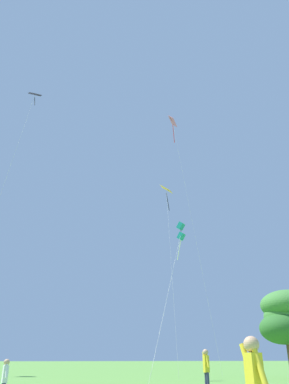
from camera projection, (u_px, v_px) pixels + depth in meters
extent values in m
cube|color=teal|center=(181.00, 226.00, 23.30)|extent=(0.61, 0.60, 0.49)
cube|color=teal|center=(181.00, 236.00, 23.04)|extent=(0.61, 0.60, 0.49)
cylinder|color=#3F382D|center=(181.00, 231.00, 23.17)|extent=(0.03, 0.03, 0.92)
cylinder|color=silver|center=(179.00, 249.00, 22.87)|extent=(0.27, 0.39, 1.32)
cylinder|color=silver|center=(168.00, 295.00, 18.42)|extent=(3.44, 6.06, 8.45)
cube|color=black|center=(35.00, 94.00, 39.40)|extent=(1.37, 0.68, 0.84)
cylinder|color=#3F382D|center=(35.00, 94.00, 39.40)|extent=(1.09, 0.15, 0.23)
cylinder|color=black|center=(35.00, 101.00, 38.87)|extent=(0.23, 0.39, 1.19)
cube|color=pink|center=(173.00, 121.00, 47.91)|extent=(1.37, 1.90, 1.32)
cylinder|color=#3F382D|center=(173.00, 121.00, 47.91)|extent=(1.05, 0.77, 0.63)
cylinder|color=red|center=(174.00, 134.00, 47.28)|extent=(0.27, 0.23, 2.51)
cylinder|color=silver|center=(193.00, 225.00, 40.23)|extent=(2.35, 4.63, 28.74)
cube|color=yellow|center=(166.00, 189.00, 45.82)|extent=(1.56, 1.42, 1.16)
cylinder|color=#3F382D|center=(166.00, 189.00, 45.82)|extent=(1.28, 0.27, 0.45)
cylinder|color=black|center=(168.00, 202.00, 45.35)|extent=(0.47, 0.39, 2.14)
cylinder|color=silver|center=(171.00, 262.00, 37.07)|extent=(2.01, 10.04, 20.03)
cube|color=white|center=(5.00, 374.00, 12.29)|extent=(0.21, 0.22, 0.52)
cylinder|color=white|center=(5.00, 370.00, 12.43)|extent=(0.15, 0.24, 0.48)
cylinder|color=white|center=(7.00, 370.00, 12.26)|extent=(0.15, 0.24, 0.48)
sphere|color=tan|center=(7.00, 362.00, 12.44)|extent=(0.19, 0.19, 0.19)
cube|color=yellow|center=(255.00, 376.00, 5.61)|extent=(0.24, 0.25, 0.65)
cylinder|color=yellow|center=(248.00, 364.00, 5.78)|extent=(0.14, 0.30, 0.60)
cylinder|color=yellow|center=(259.00, 364.00, 5.56)|extent=(0.14, 0.30, 0.60)
sphere|color=tan|center=(251.00, 344.00, 5.78)|extent=(0.24, 0.24, 0.24)
cylinder|color=#2D3351|center=(206.00, 384.00, 15.65)|extent=(0.12, 0.12, 0.88)
cylinder|color=#2D3351|center=(208.00, 384.00, 15.49)|extent=(0.12, 0.12, 0.88)
cube|color=yellow|center=(206.00, 364.00, 15.87)|extent=(0.22, 0.23, 0.66)
cylinder|color=yellow|center=(205.00, 359.00, 16.06)|extent=(0.11, 0.30, 0.61)
cylinder|color=yellow|center=(207.00, 360.00, 15.82)|extent=(0.11, 0.30, 0.61)
sphere|color=tan|center=(205.00, 352.00, 16.06)|extent=(0.24, 0.24, 0.24)
cylinder|color=brown|center=(289.00, 342.00, 29.23)|extent=(0.51, 0.51, 5.07)
ellipsoid|color=#2D6628|center=(283.00, 328.00, 29.67)|extent=(3.57, 3.57, 2.37)
ellipsoid|color=#427F38|center=(285.00, 317.00, 30.47)|extent=(3.28, 3.28, 2.38)
ellipsoid|color=#427F38|center=(287.00, 305.00, 30.81)|extent=(4.29, 4.29, 2.39)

